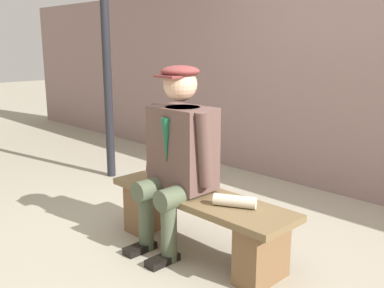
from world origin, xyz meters
TOP-DOWN VIEW (x-y plane):
  - ground_plane at (0.00, 0.00)m, footprint 30.00×30.00m
  - bench at (0.00, 0.00)m, footprint 1.46×0.42m
  - seated_man at (0.16, 0.05)m, footprint 0.61×0.57m
  - rolled_magazine at (-0.33, 0.00)m, footprint 0.28×0.20m
  - stadium_wall at (0.00, -1.95)m, footprint 12.00×0.24m

SIDE VIEW (x-z plane):
  - ground_plane at x=0.00m, z-range 0.00..0.00m
  - bench at x=0.00m, z-range 0.05..0.48m
  - rolled_magazine at x=-0.33m, z-range 0.43..0.50m
  - seated_man at x=0.16m, z-range 0.07..1.37m
  - stadium_wall at x=0.00m, z-range 0.00..2.09m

